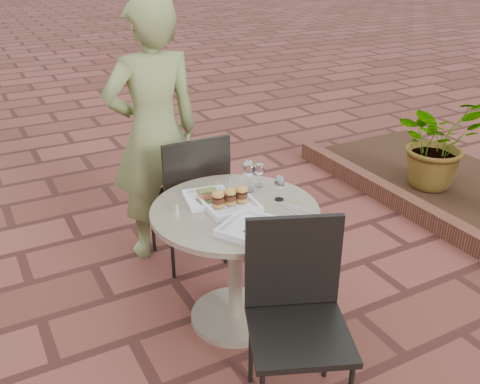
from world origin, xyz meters
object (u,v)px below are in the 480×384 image
plate_salmon (208,198)px  plate_tuna (253,228)px  cafe_table (235,248)px  chair_near (296,302)px  diner (154,134)px  chair_far (192,191)px  plate_sliders (230,201)px

plate_salmon → plate_tuna: bearing=-82.6°
cafe_table → chair_near: 0.64m
diner → plate_salmon: size_ratio=6.31×
chair_far → plate_sliders: 0.67m
chair_far → plate_sliders: size_ratio=3.38×
chair_far → plate_sliders: (-0.05, -0.63, 0.22)m
cafe_table → plate_sliders: 0.29m
chair_far → cafe_table: bearing=88.1°
chair_far → diner: size_ratio=0.53×
diner → plate_sliders: bearing=95.1°
diner → plate_tuna: bearing=92.9°
chair_far → plate_salmon: (-0.12, -0.51, 0.20)m
chair_near → diner: size_ratio=0.53×
plate_sliders → plate_tuna: size_ratio=0.70×
cafe_table → diner: bearing=95.9°
cafe_table → plate_tuna: (-0.04, -0.26, 0.26)m
chair_far → plate_tuna: size_ratio=2.38×
chair_near → plate_sliders: bearing=111.8°
cafe_table → chair_near: size_ratio=0.97×
chair_near → plate_sliders: chair_near is taller
plate_salmon → plate_tuna: plate_salmon is taller
cafe_table → plate_sliders: bearing=119.7°
plate_salmon → plate_sliders: 0.15m
chair_far → plate_salmon: size_ratio=3.36×
cafe_table → chair_far: 0.66m
chair_near → plate_salmon: bearing=117.3°
chair_near → plate_tuna: 0.42m
plate_salmon → plate_tuna: (0.05, -0.41, -0.00)m
plate_salmon → cafe_table: bearing=-59.6°
plate_sliders → plate_tuna: plate_sliders is taller
diner → plate_sliders: diner is taller
chair_near → plate_tuna: (-0.01, 0.38, 0.20)m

